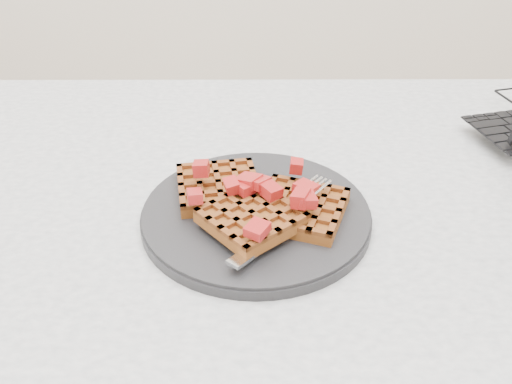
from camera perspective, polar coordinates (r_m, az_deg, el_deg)
table at (r=0.76m, az=4.06°, el=-8.84°), size 1.20×0.80×0.75m
plate at (r=0.66m, az=0.00°, el=-2.30°), size 0.27×0.27×0.02m
waffles at (r=0.65m, az=0.02°, el=-1.12°), size 0.21×0.19×0.03m
strawberry_pile at (r=0.64m, az=0.00°, el=1.05°), size 0.15×0.15×0.02m
fork at (r=0.63m, az=3.23°, el=-3.03°), size 0.13×0.16×0.02m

